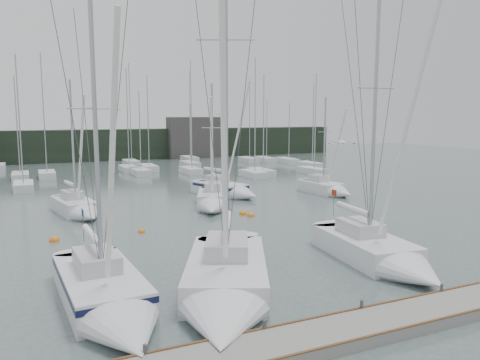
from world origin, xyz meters
name	(u,v)px	position (x,y,z in m)	size (l,w,h in m)	color
ground	(262,290)	(0.00, 0.00, 0.00)	(160.00, 160.00, 0.00)	#4D5D5B
dock	(332,335)	(0.00, -5.00, 0.20)	(24.00, 2.00, 0.40)	slate
far_treeline	(87,145)	(0.00, 62.00, 2.50)	(90.00, 4.00, 5.00)	black
far_building_right	(197,137)	(18.00, 60.00, 3.50)	(10.00, 3.00, 7.00)	#423F3D
mast_forest	(120,169)	(1.88, 43.89, 0.49)	(56.20, 27.61, 14.78)	silver
sailboat_near_left	(110,302)	(-6.37, -0.04, 0.57)	(3.37, 9.86, 12.95)	silver
sailboat_near_center	(225,292)	(-2.13, -0.96, 0.59)	(7.30, 10.75, 17.66)	silver
sailboat_near_right	(386,257)	(6.75, -0.01, 0.55)	(3.85, 9.41, 14.77)	silver
sailboat_mid_b	(80,209)	(-5.57, 18.53, 0.51)	(3.52, 7.26, 10.66)	silver
sailboat_mid_c	(212,202)	(4.31, 17.09, 0.55)	(4.92, 7.61, 10.59)	silver
sailboat_mid_d	(230,190)	(7.77, 21.62, 0.58)	(4.76, 7.73, 12.49)	silver
sailboat_mid_e	(330,189)	(16.63, 18.66, 0.50)	(2.82, 6.45, 9.73)	silver
buoy_a	(142,232)	(-2.50, 12.00, 0.00)	(0.47, 0.47, 0.47)	orange
buoy_b	(243,214)	(5.67, 14.23, 0.00)	(0.59, 0.59, 0.59)	orange
buoy_c	(54,241)	(-7.68, 12.03, 0.00)	(0.60, 0.60, 0.60)	orange
seagull	(341,143)	(2.36, -2.06, 6.34)	(0.95, 0.54, 0.20)	white
buoy_d	(251,216)	(5.90, 13.37, 0.00)	(0.57, 0.57, 0.57)	orange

